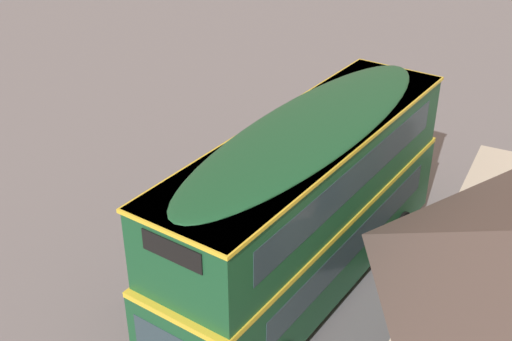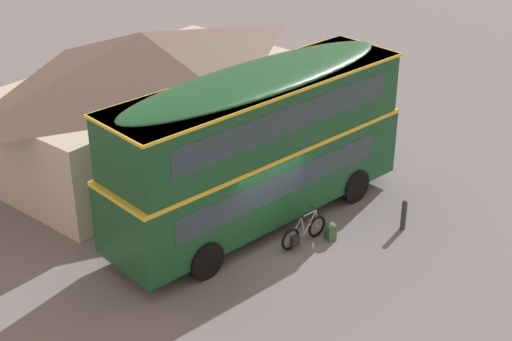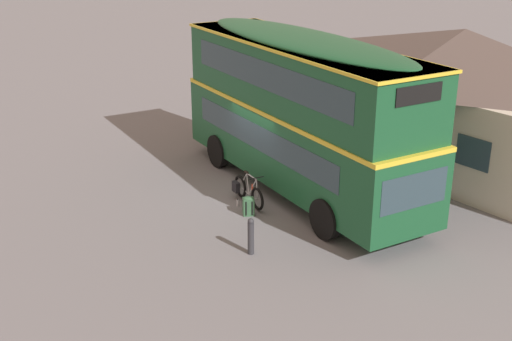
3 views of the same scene
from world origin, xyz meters
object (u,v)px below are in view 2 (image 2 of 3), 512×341
object	(u,v)px
backpack_on_ground	(331,231)
water_bottle_clear_plastic	(313,245)
double_decker_bus	(259,142)
kerb_bollard	(404,214)
touring_bicycle	(303,233)

from	to	relation	value
backpack_on_ground	water_bottle_clear_plastic	xyz separation A→B (m)	(-0.70, 0.09, -0.19)
backpack_on_ground	water_bottle_clear_plastic	bearing A→B (deg)	172.97
double_decker_bus	kerb_bollard	bearing A→B (deg)	-53.59
touring_bicycle	water_bottle_clear_plastic	size ratio (longest dim) A/B	8.07
touring_bicycle	water_bottle_clear_plastic	xyz separation A→B (m)	(0.04, -0.36, -0.27)
touring_bicycle	kerb_bollard	world-z (taller)	touring_bicycle
touring_bicycle	water_bottle_clear_plastic	bearing A→B (deg)	-83.74
backpack_on_ground	water_bottle_clear_plastic	distance (m)	0.73
double_decker_bus	water_bottle_clear_plastic	distance (m)	3.35
kerb_bollard	water_bottle_clear_plastic	bearing A→B (deg)	153.52
double_decker_bus	backpack_on_ground	size ratio (longest dim) A/B	17.97
kerb_bollard	touring_bicycle	bearing A→B (deg)	148.01
double_decker_bus	water_bottle_clear_plastic	xyz separation A→B (m)	(-0.06, -2.18, -2.54)
backpack_on_ground	water_bottle_clear_plastic	size ratio (longest dim) A/B	2.59
touring_bicycle	kerb_bollard	distance (m)	3.16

